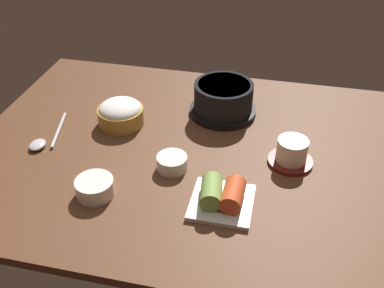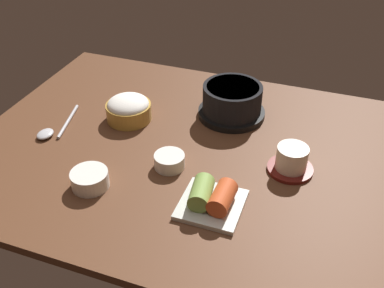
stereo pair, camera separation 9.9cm
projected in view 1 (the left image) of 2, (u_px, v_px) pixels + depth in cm
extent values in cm
cube|color=#56331E|center=(186.00, 152.00, 103.63)|extent=(100.00, 76.00, 2.00)
cylinder|color=black|center=(223.00, 110.00, 115.01)|extent=(17.04, 17.04, 1.55)
cylinder|color=black|center=(223.00, 96.00, 112.52)|extent=(14.88, 14.88, 6.91)
cylinder|color=#D15619|center=(224.00, 85.00, 110.66)|extent=(13.09, 13.09, 0.60)
cylinder|color=#B78C38|center=(121.00, 116.00, 110.27)|extent=(11.32, 11.32, 4.29)
ellipsoid|color=white|center=(120.00, 109.00, 109.01)|extent=(10.42, 10.42, 3.96)
cylinder|color=maroon|center=(290.00, 160.00, 98.94)|extent=(9.95, 9.95, 0.80)
cylinder|color=silver|center=(292.00, 149.00, 97.17)|extent=(6.74, 6.74, 5.20)
cylinder|color=#C6D18C|center=(293.00, 140.00, 95.82)|extent=(5.73, 5.73, 0.40)
cylinder|color=white|center=(172.00, 163.00, 96.25)|extent=(6.70, 6.70, 3.14)
cylinder|color=#386B2D|center=(172.00, 158.00, 95.51)|extent=(5.49, 5.49, 0.50)
cube|color=silver|center=(222.00, 203.00, 87.75)|extent=(12.19, 12.19, 1.00)
cylinder|color=#7A9E47|center=(211.00, 191.00, 86.60)|extent=(5.09, 7.80, 4.17)
cylinder|color=#C64C23|center=(233.00, 194.00, 85.84)|extent=(4.40, 7.44, 4.17)
cylinder|color=white|center=(95.00, 187.00, 89.43)|extent=(7.79, 7.79, 3.56)
cylinder|color=#B73323|center=(94.00, 182.00, 88.56)|extent=(6.39, 6.39, 0.50)
cylinder|color=#B7B7BC|center=(59.00, 130.00, 108.45)|extent=(4.28, 14.42, 0.80)
ellipsoid|color=#B7B7BC|center=(37.00, 145.00, 102.96)|extent=(3.60, 4.68, 1.26)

